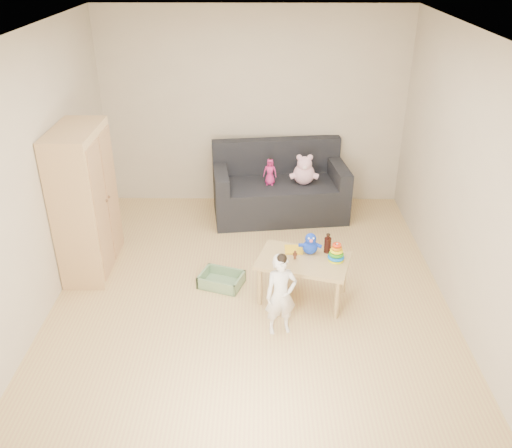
{
  "coord_description": "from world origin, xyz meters",
  "views": [
    {
      "loc": [
        0.1,
        -4.74,
        3.3
      ],
      "look_at": [
        0.05,
        0.25,
        0.65
      ],
      "focal_mm": 38.0,
      "sensor_mm": 36.0,
      "label": 1
    }
  ],
  "objects_px": {
    "play_table": "(303,279)",
    "toddler": "(281,296)",
    "wardrobe": "(85,202)",
    "sofa": "(280,199)"
  },
  "relations": [
    {
      "from": "wardrobe",
      "to": "play_table",
      "type": "distance_m",
      "value": 2.43
    },
    {
      "from": "wardrobe",
      "to": "sofa",
      "type": "relative_size",
      "value": 0.95
    },
    {
      "from": "play_table",
      "to": "sofa",
      "type": "bearing_deg",
      "value": 95.39
    },
    {
      "from": "play_table",
      "to": "toddler",
      "type": "bearing_deg",
      "value": -114.52
    },
    {
      "from": "play_table",
      "to": "toddler",
      "type": "distance_m",
      "value": 0.6
    },
    {
      "from": "sofa",
      "to": "play_table",
      "type": "xyz_separation_m",
      "value": [
        0.18,
        -1.89,
        -0.01
      ]
    },
    {
      "from": "sofa",
      "to": "toddler",
      "type": "height_order",
      "value": "toddler"
    },
    {
      "from": "play_table",
      "to": "toddler",
      "type": "xyz_separation_m",
      "value": [
        -0.24,
        -0.53,
        0.16
      ]
    },
    {
      "from": "toddler",
      "to": "wardrobe",
      "type": "bearing_deg",
      "value": 137.99
    },
    {
      "from": "sofa",
      "to": "toddler",
      "type": "distance_m",
      "value": 2.42
    }
  ]
}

